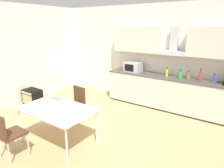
{
  "coord_description": "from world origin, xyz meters",
  "views": [
    {
      "loc": [
        2.53,
        -2.84,
        2.24
      ],
      "look_at": [
        0.18,
        0.61,
        1.0
      ],
      "focal_mm": 32.0,
      "sensor_mm": 36.0,
      "label": 1
    }
  ],
  "objects_px": {
    "bottle_green": "(180,75)",
    "guitar_amp": "(33,97)",
    "microwave": "(133,67)",
    "chair_near_left": "(6,131)",
    "bottle_blue": "(214,79)",
    "dining_table": "(57,110)",
    "bottle_red": "(200,76)",
    "pendant_lamp": "(53,60)",
    "bottle_brown": "(188,75)",
    "bottle_yellow": "(167,73)",
    "chair_far_left": "(76,101)"
  },
  "relations": [
    {
      "from": "bottle_blue",
      "to": "bottle_yellow",
      "type": "distance_m",
      "value": 1.14
    },
    {
      "from": "bottle_green",
      "to": "guitar_amp",
      "type": "distance_m",
      "value": 4.18
    },
    {
      "from": "bottle_green",
      "to": "chair_far_left",
      "type": "height_order",
      "value": "bottle_green"
    },
    {
      "from": "bottle_red",
      "to": "chair_near_left",
      "type": "distance_m",
      "value": 4.34
    },
    {
      "from": "microwave",
      "to": "chair_far_left",
      "type": "distance_m",
      "value": 2.11
    },
    {
      "from": "dining_table",
      "to": "guitar_amp",
      "type": "distance_m",
      "value": 2.43
    },
    {
      "from": "bottle_blue",
      "to": "bottle_brown",
      "type": "distance_m",
      "value": 0.6
    },
    {
      "from": "bottle_blue",
      "to": "bottle_yellow",
      "type": "bearing_deg",
      "value": -178.95
    },
    {
      "from": "bottle_yellow",
      "to": "chair_far_left",
      "type": "height_order",
      "value": "bottle_yellow"
    },
    {
      "from": "bottle_yellow",
      "to": "guitar_amp",
      "type": "height_order",
      "value": "bottle_yellow"
    },
    {
      "from": "dining_table",
      "to": "chair_far_left",
      "type": "distance_m",
      "value": 0.89
    },
    {
      "from": "microwave",
      "to": "chair_near_left",
      "type": "xyz_separation_m",
      "value": [
        -0.4,
        -3.66,
        -0.52
      ]
    },
    {
      "from": "bottle_brown",
      "to": "pendant_lamp",
      "type": "distance_m",
      "value": 3.38
    },
    {
      "from": "chair_far_left",
      "to": "chair_near_left",
      "type": "distance_m",
      "value": 1.65
    },
    {
      "from": "bottle_blue",
      "to": "dining_table",
      "type": "xyz_separation_m",
      "value": [
        -2.25,
        -2.86,
        -0.33
      ]
    },
    {
      "from": "bottle_red",
      "to": "chair_near_left",
      "type": "xyz_separation_m",
      "value": [
        -2.25,
        -3.67,
        -0.51
      ]
    },
    {
      "from": "bottle_yellow",
      "to": "dining_table",
      "type": "xyz_separation_m",
      "value": [
        -1.1,
        -2.84,
        -0.33
      ]
    },
    {
      "from": "bottle_yellow",
      "to": "pendant_lamp",
      "type": "height_order",
      "value": "pendant_lamp"
    },
    {
      "from": "bottle_blue",
      "to": "bottle_brown",
      "type": "xyz_separation_m",
      "value": [
        -0.6,
        0.03,
        -0.01
      ]
    },
    {
      "from": "bottle_yellow",
      "to": "bottle_red",
      "type": "bearing_deg",
      "value": 0.45
    },
    {
      "from": "microwave",
      "to": "chair_near_left",
      "type": "bearing_deg",
      "value": -96.16
    },
    {
      "from": "bottle_brown",
      "to": "guitar_amp",
      "type": "xyz_separation_m",
      "value": [
        -3.83,
        -1.95,
        -0.78
      ]
    },
    {
      "from": "guitar_amp",
      "to": "bottle_yellow",
      "type": "bearing_deg",
      "value": 29.98
    },
    {
      "from": "guitar_amp",
      "to": "pendant_lamp",
      "type": "height_order",
      "value": "pendant_lamp"
    },
    {
      "from": "bottle_yellow",
      "to": "bottle_green",
      "type": "height_order",
      "value": "bottle_yellow"
    },
    {
      "from": "chair_far_left",
      "to": "dining_table",
      "type": "bearing_deg",
      "value": -69.71
    },
    {
      "from": "dining_table",
      "to": "bottle_yellow",
      "type": "bearing_deg",
      "value": 68.78
    },
    {
      "from": "microwave",
      "to": "bottle_blue",
      "type": "distance_m",
      "value": 2.17
    },
    {
      "from": "bottle_green",
      "to": "guitar_amp",
      "type": "bearing_deg",
      "value": -152.84
    },
    {
      "from": "bottle_red",
      "to": "bottle_brown",
      "type": "xyz_separation_m",
      "value": [
        -0.29,
        0.04,
        -0.04
      ]
    },
    {
      "from": "chair_near_left",
      "to": "guitar_amp",
      "type": "xyz_separation_m",
      "value": [
        -1.87,
        1.77,
        -0.31
      ]
    },
    {
      "from": "dining_table",
      "to": "pendant_lamp",
      "type": "xyz_separation_m",
      "value": [
        -0.0,
        0.0,
        0.95
      ]
    },
    {
      "from": "bottle_blue",
      "to": "bottle_red",
      "type": "bearing_deg",
      "value": -177.32
    },
    {
      "from": "chair_far_left",
      "to": "bottle_yellow",
      "type": "bearing_deg",
      "value": 55.03
    },
    {
      "from": "bottle_yellow",
      "to": "pendant_lamp",
      "type": "relative_size",
      "value": 0.77
    },
    {
      "from": "pendant_lamp",
      "to": "bottle_yellow",
      "type": "bearing_deg",
      "value": 68.78
    },
    {
      "from": "microwave",
      "to": "chair_near_left",
      "type": "distance_m",
      "value": 3.72
    },
    {
      "from": "bottle_brown",
      "to": "bottle_green",
      "type": "xyz_separation_m",
      "value": [
        -0.18,
        -0.07,
        0.01
      ]
    },
    {
      "from": "bottle_blue",
      "to": "chair_near_left",
      "type": "relative_size",
      "value": 0.27
    },
    {
      "from": "bottle_green",
      "to": "dining_table",
      "type": "height_order",
      "value": "bottle_green"
    },
    {
      "from": "bottle_blue",
      "to": "bottle_red",
      "type": "distance_m",
      "value": 0.31
    },
    {
      "from": "bottle_blue",
      "to": "chair_far_left",
      "type": "relative_size",
      "value": 0.27
    },
    {
      "from": "bottle_brown",
      "to": "chair_near_left",
      "type": "bearing_deg",
      "value": -117.84
    },
    {
      "from": "bottle_red",
      "to": "guitar_amp",
      "type": "xyz_separation_m",
      "value": [
        -4.13,
        -1.91,
        -0.83
      ]
    },
    {
      "from": "dining_table",
      "to": "pendant_lamp",
      "type": "relative_size",
      "value": 4.38
    },
    {
      "from": "bottle_blue",
      "to": "bottle_yellow",
      "type": "height_order",
      "value": "bottle_yellow"
    },
    {
      "from": "chair_near_left",
      "to": "guitar_amp",
      "type": "relative_size",
      "value": 1.67
    },
    {
      "from": "chair_far_left",
      "to": "bottle_green",
      "type": "bearing_deg",
      "value": 48.34
    },
    {
      "from": "microwave",
      "to": "bottle_brown",
      "type": "height_order",
      "value": "microwave"
    },
    {
      "from": "chair_far_left",
      "to": "guitar_amp",
      "type": "xyz_separation_m",
      "value": [
        -1.88,
        0.11,
        -0.31
      ]
    }
  ]
}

